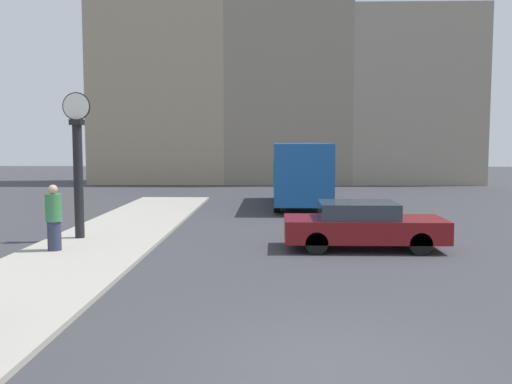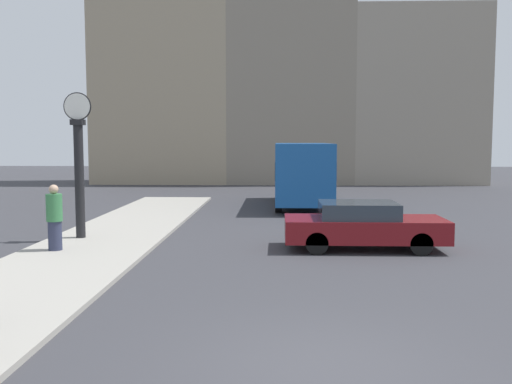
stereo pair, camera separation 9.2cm
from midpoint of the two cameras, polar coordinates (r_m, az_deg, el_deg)
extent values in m
plane|color=#38383D|center=(8.18, 6.66, -16.89)|extent=(120.00, 120.00, 0.00)
cube|color=#A39E93|center=(18.52, -14.50, -4.35)|extent=(3.48, 23.94, 0.11)
cube|color=gray|center=(42.78, -9.64, 14.33)|extent=(9.56, 5.00, 19.85)
cube|color=gray|center=(41.99, 3.15, 14.65)|extent=(8.78, 5.00, 19.96)
cube|color=gray|center=(42.67, 15.37, 9.10)|extent=(9.11, 5.00, 12.24)
cube|color=maroon|center=(16.41, 10.56, -3.64)|extent=(4.47, 1.89, 0.63)
cube|color=#2D3842|center=(16.31, 9.97, -1.79)|extent=(2.15, 1.70, 0.45)
cylinder|color=black|center=(17.52, 14.63, -4.05)|extent=(0.62, 0.22, 0.62)
cylinder|color=black|center=(15.92, 15.96, -5.00)|extent=(0.62, 0.22, 0.62)
cylinder|color=black|center=(17.12, 5.52, -4.12)|extent=(0.62, 0.22, 0.62)
cylinder|color=black|center=(15.48, 5.91, -5.11)|extent=(0.62, 0.22, 0.62)
cube|color=#195199|center=(26.65, 4.33, 2.11)|extent=(2.44, 7.71, 2.57)
cube|color=#1E232D|center=(26.64, 4.33, 2.47)|extent=(2.47, 7.56, 0.76)
cylinder|color=black|center=(29.18, 6.24, 0.00)|extent=(0.28, 0.90, 0.90)
cylinder|color=black|center=(29.09, 1.98, 0.02)|extent=(0.28, 0.90, 0.90)
cylinder|color=black|center=(24.44, 7.09, -1.01)|extent=(0.28, 0.90, 0.90)
cylinder|color=black|center=(24.33, 2.01, -1.00)|extent=(0.28, 0.90, 0.90)
cylinder|color=black|center=(18.08, -17.47, 0.98)|extent=(0.28, 0.28, 3.42)
cube|color=black|center=(18.05, -17.63, 6.67)|extent=(0.37, 0.37, 0.17)
cylinder|color=black|center=(18.07, -17.67, 8.17)|extent=(0.84, 0.04, 0.84)
cylinder|color=white|center=(18.07, -17.67, 8.17)|extent=(0.78, 0.06, 0.78)
cylinder|color=#2D334C|center=(16.36, -19.67, -4.15)|extent=(0.36, 0.36, 0.79)
cylinder|color=#387A47|center=(16.26, -19.75, -1.49)|extent=(0.43, 0.43, 0.74)
sphere|color=tan|center=(16.21, -19.80, 0.25)|extent=(0.25, 0.25, 0.25)
camera|label=1|loc=(0.05, -90.18, -0.02)|focal=40.00mm
camera|label=2|loc=(0.05, 89.82, 0.02)|focal=40.00mm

